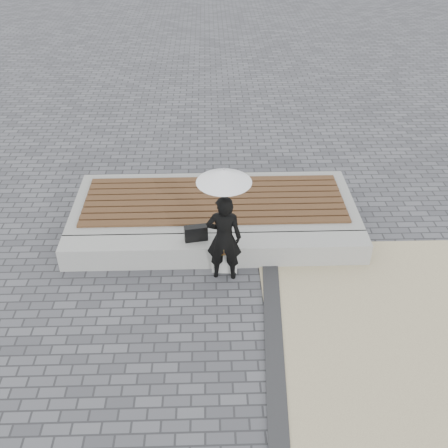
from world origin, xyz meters
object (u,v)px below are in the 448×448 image
(handbag, at_px, (196,233))
(canvas_tote, at_px, (225,260))
(woman, at_px, (224,238))
(parasol, at_px, (224,176))
(seating_ledge, at_px, (215,250))

(handbag, bearing_deg, canvas_tote, -42.48)
(woman, height_order, handbag, woman)
(parasol, bearing_deg, canvas_tote, 84.30)
(seating_ledge, bearing_deg, parasol, -72.00)
(parasol, distance_m, canvas_tote, 1.61)
(seating_ledge, height_order, handbag, handbag)
(seating_ledge, xyz_separation_m, woman, (0.13, -0.39, 0.54))
(seating_ledge, bearing_deg, canvas_tote, -61.01)
(woman, bearing_deg, canvas_tote, -90.30)
(parasol, relative_size, canvas_tote, 2.39)
(handbag, bearing_deg, woman, -54.11)
(parasol, height_order, handbag, parasol)
(seating_ledge, relative_size, handbag, 13.51)
(seating_ledge, relative_size, canvas_tote, 11.81)
(canvas_tote, bearing_deg, parasol, -91.58)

